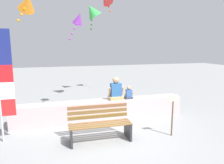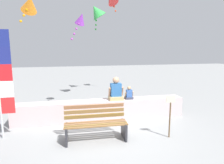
# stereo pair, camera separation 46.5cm
# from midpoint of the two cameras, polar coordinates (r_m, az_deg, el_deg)

# --- Properties ---
(ground_plane) EXTENTS (40.00, 40.00, 0.00)m
(ground_plane) POSITION_cam_midpoint_polar(r_m,az_deg,el_deg) (5.98, 1.10, -13.91)
(ground_plane) COLOR gray
(seawall_ledge) EXTENTS (5.61, 0.53, 0.66)m
(seawall_ledge) POSITION_cam_midpoint_polar(r_m,az_deg,el_deg) (6.85, -0.97, -7.80)
(seawall_ledge) COLOR beige
(seawall_ledge) RESTS_ON ground
(park_bench) EXTENTS (1.63, 0.65, 0.88)m
(park_bench) POSITION_cam_midpoint_polar(r_m,az_deg,el_deg) (5.44, -2.11, -11.65)
(park_bench) COLOR olive
(park_bench) RESTS_ON ground
(person_adult) EXTENTS (0.50, 0.37, 0.77)m
(person_adult) POSITION_cam_midpoint_polar(r_m,az_deg,el_deg) (6.78, 3.05, -2.51)
(person_adult) COLOR tan
(person_adult) RESTS_ON seawall_ledge
(person_child) EXTENTS (0.29, 0.21, 0.44)m
(person_child) POSITION_cam_midpoint_polar(r_m,az_deg,el_deg) (6.94, 6.70, -3.36)
(person_child) COLOR #343A4D
(person_child) RESTS_ON seawall_ledge
(flag_banner) EXTENTS (0.38, 0.05, 2.83)m
(flag_banner) POSITION_cam_midpoint_polar(r_m,az_deg,el_deg) (5.78, -26.24, 1.04)
(flag_banner) COLOR #B7B7BC
(flag_banner) RESTS_ON ground
(kite_green) EXTENTS (0.80, 0.75, 1.14)m
(kite_green) POSITION_cam_midpoint_polar(r_m,az_deg,el_deg) (9.29, -2.80, 19.08)
(kite_green) COLOR green
(kite_purple) EXTENTS (0.67, 0.62, 1.02)m
(kite_purple) POSITION_cam_midpoint_polar(r_m,az_deg,el_deg) (7.71, -6.95, 16.99)
(kite_purple) COLOR purple
(kite_orange) EXTENTS (0.72, 0.83, 0.93)m
(kite_orange) POSITION_cam_midpoint_polar(r_m,az_deg,el_deg) (7.20, -20.19, 19.74)
(kite_orange) COLOR orange
(sign_post) EXTENTS (0.24, 0.04, 1.15)m
(sign_post) POSITION_cam_midpoint_polar(r_m,az_deg,el_deg) (5.72, 18.20, -8.16)
(sign_post) COLOR brown
(sign_post) RESTS_ON ground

